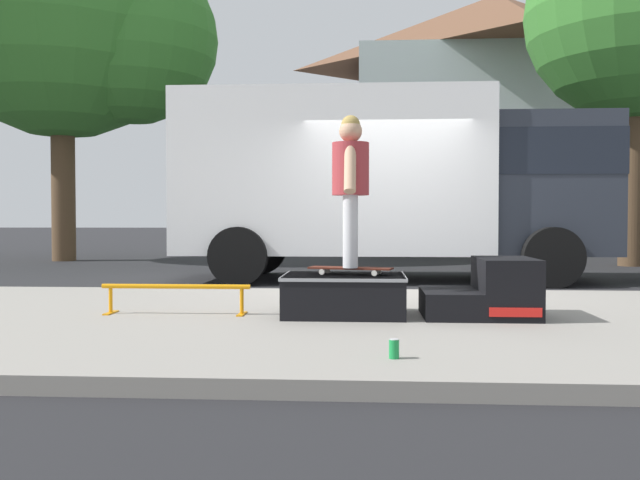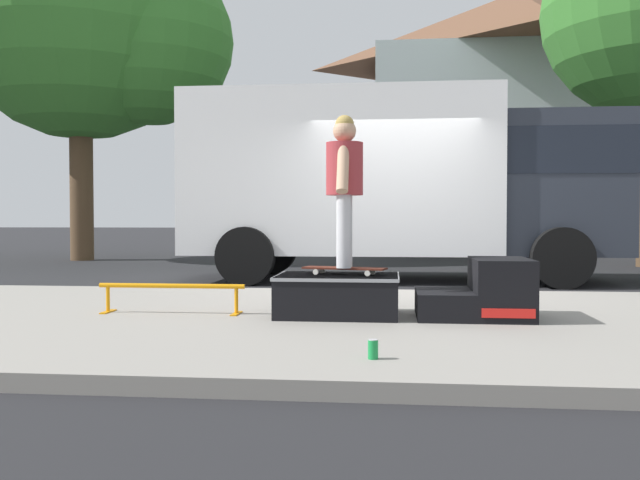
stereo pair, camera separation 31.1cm
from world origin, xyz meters
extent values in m
plane|color=black|center=(0.00, 0.00, 0.00)|extent=(140.00, 140.00, 0.00)
cube|color=gray|center=(0.00, -3.00, 0.06)|extent=(50.00, 5.00, 0.12)
cube|color=black|center=(-0.53, -2.92, 0.31)|extent=(1.11, 0.85, 0.38)
cube|color=gray|center=(-0.53, -2.92, 0.48)|extent=(1.13, 0.87, 0.03)
cube|color=black|center=(0.44, -2.92, 0.24)|extent=(0.51, 0.83, 0.24)
cube|color=black|center=(0.95, -2.92, 0.39)|extent=(0.51, 0.83, 0.54)
cube|color=red|center=(0.95, -3.34, 0.22)|extent=(0.45, 0.01, 0.08)
cylinder|color=orange|center=(-2.12, -2.94, 0.38)|extent=(1.42, 0.04, 0.04)
cylinder|color=orange|center=(-2.75, -2.94, 0.25)|extent=(0.04, 0.04, 0.26)
cube|color=orange|center=(-2.75, -2.94, 0.13)|extent=(0.06, 0.28, 0.01)
cylinder|color=orange|center=(-1.49, -2.94, 0.25)|extent=(0.04, 0.04, 0.26)
cube|color=orange|center=(-1.49, -2.94, 0.13)|extent=(0.06, 0.28, 0.01)
cube|color=#4C1E14|center=(-0.47, -2.90, 0.56)|extent=(0.81, 0.38, 0.02)
cylinder|color=silver|center=(-0.21, -2.87, 0.52)|extent=(0.06, 0.04, 0.05)
cylinder|color=silver|center=(-0.25, -3.04, 0.52)|extent=(0.06, 0.04, 0.05)
cylinder|color=silver|center=(-0.70, -2.75, 0.52)|extent=(0.06, 0.04, 0.05)
cylinder|color=silver|center=(-0.74, -2.93, 0.52)|extent=(0.06, 0.04, 0.05)
cylinder|color=silver|center=(-0.47, -2.81, 0.90)|extent=(0.14, 0.14, 0.67)
cylinder|color=silver|center=(-0.47, -2.98, 0.90)|extent=(0.14, 0.14, 0.67)
cylinder|color=#A53338|center=(-0.47, -2.90, 1.48)|extent=(0.34, 0.34, 0.49)
cylinder|color=tan|center=(-0.47, -2.68, 1.47)|extent=(0.11, 0.30, 0.46)
cylinder|color=tan|center=(-0.47, -3.11, 1.47)|extent=(0.11, 0.30, 0.46)
sphere|color=tan|center=(-0.47, -2.90, 1.83)|extent=(0.21, 0.21, 0.21)
sphere|color=tan|center=(-0.47, -2.90, 1.89)|extent=(0.18, 0.18, 0.18)
cylinder|color=#198C3F|center=(-0.15, -4.88, 0.18)|extent=(0.07, 0.07, 0.12)
cylinder|color=silver|center=(-0.15, -4.88, 0.24)|extent=(0.06, 0.06, 0.00)
cube|color=white|center=(-0.87, 2.20, 1.75)|extent=(5.00, 2.35, 2.60)
cube|color=#282D38|center=(2.58, 2.20, 1.55)|extent=(1.90, 2.16, 2.20)
cube|color=black|center=(2.58, 2.20, 2.03)|extent=(1.92, 2.19, 0.70)
cylinder|color=black|center=(2.43, 3.38, 0.45)|extent=(0.90, 0.28, 0.90)
cylinder|color=black|center=(2.43, 1.03, 0.45)|extent=(0.90, 0.28, 0.90)
cylinder|color=black|center=(-2.26, 3.38, 0.45)|extent=(0.90, 0.28, 0.90)
cylinder|color=black|center=(-2.26, 1.03, 0.45)|extent=(0.90, 0.28, 0.90)
cylinder|color=brown|center=(5.42, 5.97, 1.98)|extent=(0.56, 0.56, 3.96)
sphere|color=#387A2D|center=(5.42, 5.97, 5.45)|extent=(4.61, 4.61, 4.61)
cylinder|color=brown|center=(-7.65, 6.96, 2.04)|extent=(0.56, 0.56, 4.08)
sphere|color=#387A2D|center=(-7.65, 6.96, 6.13)|extent=(6.30, 6.30, 6.30)
sphere|color=#387A2D|center=(-5.92, 6.96, 5.34)|extent=(4.09, 4.09, 4.09)
cube|color=silver|center=(3.98, 13.82, 3.00)|extent=(9.00, 7.50, 6.00)
cube|color=#B2ADA3|center=(3.98, 9.82, 1.40)|extent=(9.00, 0.50, 2.80)
pyramid|color=brown|center=(3.98, 13.82, 7.20)|extent=(9.54, 7.95, 2.40)
camera|label=1|loc=(-0.34, -9.29, 1.02)|focal=38.56mm
camera|label=2|loc=(-0.03, -9.26, 1.02)|focal=38.56mm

